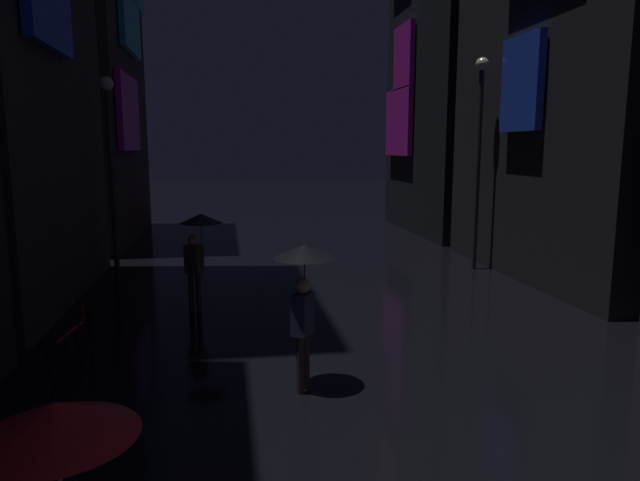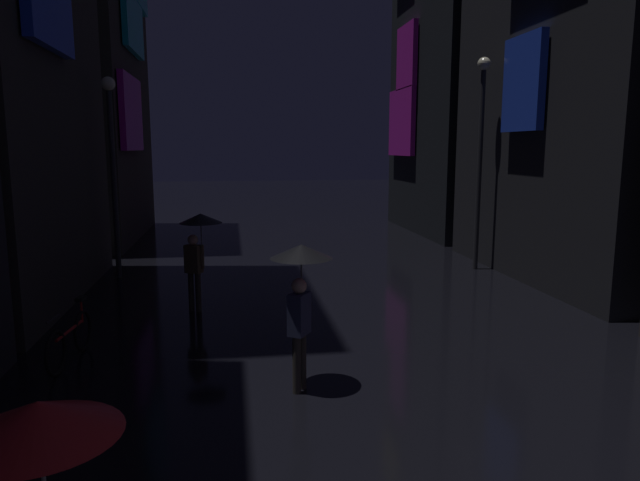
# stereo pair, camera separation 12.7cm
# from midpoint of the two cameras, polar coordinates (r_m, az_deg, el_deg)

# --- Properties ---
(building_left_far) EXTENTS (4.25, 8.15, 17.22)m
(building_left_far) POSITION_cam_midpoint_polar(r_m,az_deg,el_deg) (24.27, -23.84, 20.73)
(building_left_far) COLOR #33302D
(building_left_far) RESTS_ON ground
(building_right_mid) EXTENTS (4.25, 8.27, 12.29)m
(building_right_mid) POSITION_cam_midpoint_polar(r_m,az_deg,el_deg) (17.23, 25.37, 17.35)
(building_right_mid) COLOR #232328
(building_right_mid) RESTS_ON ground
(building_right_far) EXTENTS (4.25, 7.45, 17.76)m
(building_right_far) POSITION_cam_midpoint_polar(r_m,az_deg,el_deg) (25.21, 13.89, 21.38)
(building_right_far) COLOR black
(building_right_far) RESTS_ON ground
(pedestrian_midstreet_left_red) EXTENTS (0.90, 0.90, 2.12)m
(pedestrian_midstreet_left_red) POSITION_cam_midpoint_polar(r_m,az_deg,el_deg) (3.75, -26.50, -20.73)
(pedestrian_midstreet_left_red) COLOR #2D2D38
(pedestrian_midstreet_left_red) RESTS_ON ground
(pedestrian_near_crossing_black) EXTENTS (0.90, 0.90, 2.12)m
(pedestrian_near_crossing_black) POSITION_cam_midpoint_polar(r_m,az_deg,el_deg) (12.24, -12.34, 0.54)
(pedestrian_near_crossing_black) COLOR #38332D
(pedestrian_near_crossing_black) RESTS_ON ground
(pedestrian_far_right_black) EXTENTS (0.90, 0.90, 2.12)m
(pedestrian_far_right_black) POSITION_cam_midpoint_polar(r_m,az_deg,el_deg) (8.14, -2.07, -3.60)
(pedestrian_far_right_black) COLOR #38332D
(pedestrian_far_right_black) RESTS_ON ground
(bicycle_parked_at_storefront) EXTENTS (0.28, 1.81, 0.96)m
(bicycle_parked_at_storefront) POSITION_cam_midpoint_polar(r_m,az_deg,el_deg) (10.26, -23.91, -9.10)
(bicycle_parked_at_storefront) COLOR black
(bicycle_parked_at_storefront) RESTS_ON ground
(streetlamp_left_far) EXTENTS (0.36, 0.36, 5.28)m
(streetlamp_left_far) POSITION_cam_midpoint_polar(r_m,az_deg,el_deg) (16.01, -20.43, 8.13)
(streetlamp_left_far) COLOR #2D2D33
(streetlamp_left_far) RESTS_ON ground
(streetlamp_right_far) EXTENTS (0.36, 0.36, 5.93)m
(streetlamp_right_far) POSITION_cam_midpoint_polar(r_m,az_deg,el_deg) (16.82, 15.39, 9.61)
(streetlamp_right_far) COLOR #2D2D33
(streetlamp_right_far) RESTS_ON ground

